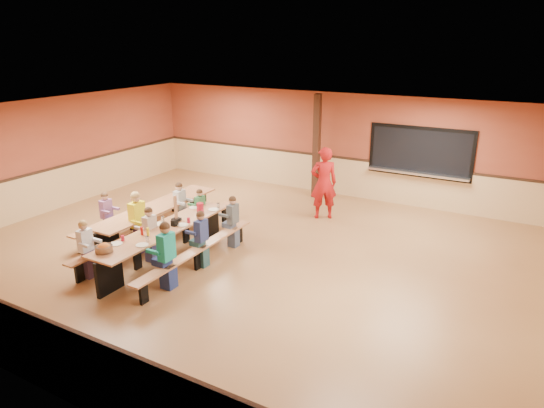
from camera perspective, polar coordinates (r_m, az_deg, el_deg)
The scene contains 23 objects.
ground at distance 10.73m, azimuth -3.76°, elevation -5.65°, with size 12.00×12.00×0.00m, color brown.
room_envelope at distance 10.46m, azimuth -3.84°, elevation -2.21°, with size 12.04×10.04×3.02m.
kitchen_pass_through at distance 13.72m, azimuth 17.01°, elevation 5.61°, with size 2.78×0.28×1.38m.
structural_post at distance 14.04m, azimuth 5.26°, elevation 6.70°, with size 0.18×0.18×3.00m, color black.
cafeteria_table_main at distance 10.35m, azimuth -12.45°, elevation -3.85°, with size 1.91×3.70×0.74m.
cafeteria_table_second at distance 11.69m, azimuth -13.32°, elevation -1.24°, with size 1.91×3.70×0.74m.
seated_child_white_left at distance 10.06m, azimuth -21.02°, elevation -5.04°, with size 0.35×0.29×1.17m, color white, non-canonical shape.
seated_adult_yellow at distance 10.88m, azimuth -15.51°, elevation -2.12°, with size 0.44×0.36×1.35m, color yellow, non-canonical shape.
seated_child_grey_left at distance 11.88m, azimuth -10.74°, elevation -0.36°, with size 0.36×0.30×1.19m, color #B7B7B7, non-canonical shape.
seated_child_teal_right at distance 9.19m, azimuth -12.26°, elevation -6.00°, with size 0.41×0.34×1.30m, color teal, non-canonical shape.
seated_child_navy_right at distance 9.94m, azimuth -8.29°, elevation -4.15°, with size 0.36×0.29×1.18m, color navy, non-canonical shape.
seated_child_char_right at distance 10.81m, azimuth -4.60°, elevation -2.13°, with size 0.35×0.29×1.17m, color #474E52, non-canonical shape.
seated_child_purple_sec at distance 11.74m, azimuth -18.85°, elevation -1.43°, with size 0.34×0.28×1.15m, color #8A568A, non-canonical shape.
seated_child_green_sec at distance 11.58m, azimuth -8.41°, elevation -0.97°, with size 0.32×0.26×1.11m, color #2E683B, non-canonical shape.
seated_child_tan_sec at distance 10.37m, azimuth -14.11°, elevation -3.54°, with size 0.35×0.29×1.18m, color #B9A797, non-canonical shape.
standing_woman at distance 12.48m, azimuth 6.10°, elevation 2.46°, with size 0.69×0.45×1.88m, color #A61313.
punch_pitcher at distance 10.99m, azimuth -8.45°, elevation -0.44°, with size 0.16×0.16×0.22m, color #B3172B.
chip_bowl at distance 9.42m, azimuth -19.18°, elevation -4.92°, with size 0.32×0.32×0.15m, color orange, non-canonical shape.
napkin_dispenser at distance 10.32m, azimuth -11.39°, elevation -2.18°, with size 0.10×0.14×0.13m, color black.
condiment_mustard at distance 9.90m, azimuth -14.39°, elevation -3.19°, with size 0.06×0.06×0.17m, color yellow.
condiment_ketchup at distance 9.98m, azimuth -15.07°, elevation -3.07°, with size 0.06×0.06×0.17m, color #B2140F.
table_paddle at distance 10.56m, azimuth -11.21°, elevation -1.25°, with size 0.16×0.16×0.56m.
place_settings at distance 10.25m, azimuth -12.55°, elevation -2.46°, with size 0.65×3.30×0.11m, color beige, non-canonical shape.
Camera 1 is at (5.37, -8.15, 4.45)m, focal length 32.00 mm.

